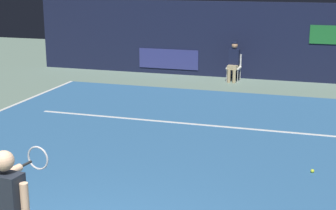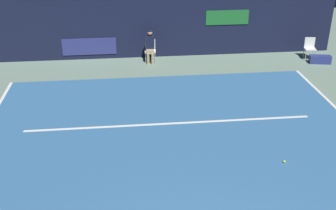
# 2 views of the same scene
# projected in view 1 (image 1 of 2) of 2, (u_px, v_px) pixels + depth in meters

# --- Properties ---
(ground_plane) EXTENTS (31.36, 31.36, 0.00)m
(ground_plane) POSITION_uv_depth(u_px,v_px,m) (179.00, 152.00, 10.37)
(ground_plane) COLOR slate
(court_surface) EXTENTS (10.86, 11.39, 0.01)m
(court_surface) POSITION_uv_depth(u_px,v_px,m) (179.00, 152.00, 10.37)
(court_surface) COLOR #336699
(court_surface) RESTS_ON ground
(line_service) EXTENTS (8.47, 0.10, 0.01)m
(line_service) POSITION_uv_depth(u_px,v_px,m) (202.00, 125.00, 12.21)
(line_service) COLOR white
(line_service) RESTS_ON court_surface
(back_wall) EXTENTS (15.28, 0.33, 2.60)m
(back_wall) POSITION_uv_depth(u_px,v_px,m) (244.00, 40.00, 17.54)
(back_wall) COLOR #141933
(back_wall) RESTS_ON ground
(line_judge_on_chair) EXTENTS (0.47, 0.55, 1.32)m
(line_judge_on_chair) POSITION_uv_depth(u_px,v_px,m) (234.00, 61.00, 17.04)
(line_judge_on_chair) COLOR white
(line_judge_on_chair) RESTS_ON ground
(tennis_ball) EXTENTS (0.07, 0.07, 0.07)m
(tennis_ball) POSITION_uv_depth(u_px,v_px,m) (312.00, 171.00, 9.27)
(tennis_ball) COLOR #CCE033
(tennis_ball) RESTS_ON court_surface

